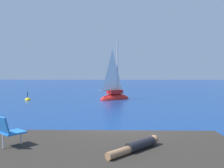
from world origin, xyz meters
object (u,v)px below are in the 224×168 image
Objects in this scene: beach_chair at (9,130)px; marker_buoy at (28,100)px; sailboat_near at (115,96)px; person_sunbather at (137,146)px.

marker_buoy is at bearing 58.29° from beach_chair.
beach_chair is at bearing -132.38° from sailboat_near.
beach_chair is 0.71× the size of marker_buoy.
beach_chair is 19.36m from marker_buoy.
person_sunbather is at bearing -54.42° from beach_chair.
person_sunbather is 3.21m from beach_chair.
person_sunbather is at bearing -62.34° from marker_buoy.
person_sunbather is 1.70× the size of beach_chair.
person_sunbather is 20.78m from marker_buoy.
sailboat_near is 19.41m from beach_chair.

